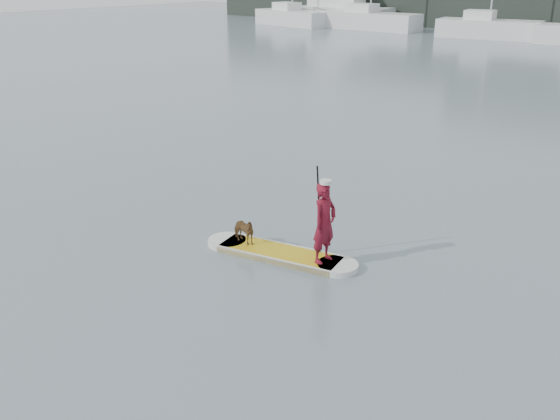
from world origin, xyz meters
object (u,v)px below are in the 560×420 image
Objects in this scene: paddler at (325,223)px; sailboat_c at (488,27)px; paddleboard at (280,254)px; sailboat_b at (369,19)px; sailboat_a at (292,16)px; motor_yacht_b at (341,6)px; dog at (243,230)px.

sailboat_c reaches higher than paddler.
paddleboard is 0.23× the size of sailboat_b.
paddleboard is 52.59m from sailboat_a.
motor_yacht_b is at bearing 61.05° from sailboat_a.
sailboat_c is at bearing 95.07° from paddleboard.
paddler is 44.23m from sailboat_c.
sailboat_b is 1.41× the size of motor_yacht_b.
paddler reaches higher than dog.
sailboat_c is at bearing 12.97° from sailboat_a.
paddleboard is 0.92m from dog.
paddleboard is 49.01m from sailboat_b.
dog is 0.06× the size of sailboat_c.
paddler is at bearing -81.40° from sailboat_c.
sailboat_a is 5.03m from motor_yacht_b.
motor_yacht_b is at bearing 36.00° from paddler.
paddleboard is 44.15m from sailboat_c.
motor_yacht_b is at bearing 160.01° from sailboat_c.
motor_yacht_b is (-28.77, 45.18, 1.37)m from dog.
motor_yacht_b is (-5.02, 2.61, 0.80)m from sailboat_b.
motor_yacht_b is at bearing 151.62° from sailboat_b.
paddleboard is 0.27× the size of sailboat_a.
paddler is (0.93, 0.20, 0.85)m from paddleboard.
sailboat_c is at bearing -2.29° from sailboat_b.
paddleboard is 4.90× the size of dog.
paddler is 49.30m from sailboat_b.
sailboat_b is at bearing -33.75° from motor_yacht_b.
sailboat_b is (-25.51, 42.18, 0.05)m from paddler.
sailboat_c is 16.68m from motor_yacht_b.
motor_yacht_b reaches higher than paddler.
sailboat_b reaches higher than paddler.
paddler is 54.22m from motor_yacht_b.
sailboat_a reaches higher than paddler.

